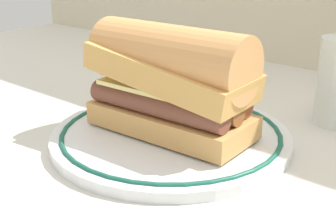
{
  "coord_description": "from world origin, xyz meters",
  "views": [
    {
      "loc": [
        0.33,
        -0.42,
        0.23
      ],
      "look_at": [
        -0.0,
        -0.02,
        0.04
      ],
      "focal_mm": 51.24,
      "sensor_mm": 36.0,
      "label": 1
    }
  ],
  "objects": [
    {
      "name": "ground_plane",
      "position": [
        0.0,
        0.0,
        0.0
      ],
      "size": [
        1.5,
        1.5,
        0.0
      ],
      "primitive_type": "plane",
      "color": "silver"
    },
    {
      "name": "plate",
      "position": [
        -0.0,
        -0.02,
        0.01
      ],
      "size": [
        0.28,
        0.28,
        0.01
      ],
      "color": "white",
      "rests_on": "ground_plane"
    },
    {
      "name": "sausage_sandwich",
      "position": [
        -0.0,
        -0.02,
        0.08
      ],
      "size": [
        0.2,
        0.09,
        0.12
      ],
      "rotation": [
        0.0,
        0.0,
        0.04
      ],
      "color": "tan",
      "rests_on": "plate"
    }
  ]
}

